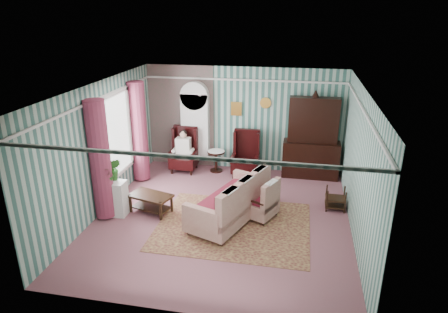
% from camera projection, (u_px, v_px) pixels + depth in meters
% --- Properties ---
extents(floor, '(6.00, 6.00, 0.00)m').
position_uv_depth(floor, '(222.00, 218.00, 8.86)').
color(floor, '#854D55').
rests_on(floor, ground).
extents(room_shell, '(5.53, 6.02, 2.91)m').
position_uv_depth(room_shell, '(195.00, 127.00, 8.42)').
color(room_shell, '#38665C').
rests_on(room_shell, ground).
extents(bookcase, '(0.80, 0.28, 2.24)m').
position_uv_depth(bookcase, '(195.00, 130.00, 11.32)').
color(bookcase, white).
rests_on(bookcase, floor).
extents(dresser_hutch, '(1.50, 0.56, 2.36)m').
position_uv_depth(dresser_hutch, '(312.00, 136.00, 10.60)').
color(dresser_hutch, black).
rests_on(dresser_hutch, floor).
extents(wingback_left, '(0.76, 0.80, 1.25)m').
position_uv_depth(wingback_left, '(184.00, 150.00, 11.18)').
color(wingback_left, black).
rests_on(wingback_left, floor).
extents(wingback_right, '(0.76, 0.80, 1.25)m').
position_uv_depth(wingback_right, '(245.00, 154.00, 10.86)').
color(wingback_right, black).
rests_on(wingback_right, floor).
extents(seated_woman, '(0.44, 0.40, 1.18)m').
position_uv_depth(seated_woman, '(184.00, 151.00, 11.19)').
color(seated_woman, beige).
rests_on(seated_woman, floor).
extents(round_side_table, '(0.50, 0.50, 0.60)m').
position_uv_depth(round_side_table, '(216.00, 161.00, 11.27)').
color(round_side_table, black).
rests_on(round_side_table, floor).
extents(nest_table, '(0.45, 0.38, 0.54)m').
position_uv_depth(nest_table, '(336.00, 198.00, 9.15)').
color(nest_table, black).
rests_on(nest_table, floor).
extents(plant_stand, '(0.55, 0.35, 0.80)m').
position_uv_depth(plant_stand, '(114.00, 198.00, 8.87)').
color(plant_stand, white).
rests_on(plant_stand, floor).
extents(rug, '(3.20, 2.60, 0.01)m').
position_uv_depth(rug, '(233.00, 226.00, 8.53)').
color(rug, '#441816').
rests_on(rug, floor).
extents(sofa, '(1.61, 2.35, 1.05)m').
position_uv_depth(sofa, '(229.00, 198.00, 8.60)').
color(sofa, '#BEB493').
rests_on(sofa, floor).
extents(floral_armchair, '(1.11, 1.05, 0.87)m').
position_uv_depth(floral_armchair, '(259.00, 199.00, 8.75)').
color(floral_armchair, '#C1B796').
rests_on(floral_armchair, floor).
extents(coffee_table, '(1.05, 0.77, 0.43)m').
position_uv_depth(coffee_table, '(151.00, 203.00, 9.04)').
color(coffee_table, black).
rests_on(coffee_table, floor).
extents(potted_plant_a, '(0.48, 0.45, 0.43)m').
position_uv_depth(potted_plant_a, '(108.00, 175.00, 8.53)').
color(potted_plant_a, '#1D561A').
rests_on(potted_plant_a, plant_stand).
extents(potted_plant_b, '(0.30, 0.26, 0.51)m').
position_uv_depth(potted_plant_b, '(114.00, 169.00, 8.74)').
color(potted_plant_b, '#1F4D18').
rests_on(potted_plant_b, plant_stand).
extents(potted_plant_c, '(0.25, 0.25, 0.37)m').
position_uv_depth(potted_plant_c, '(113.00, 172.00, 8.78)').
color(potted_plant_c, '#184E19').
rests_on(potted_plant_c, plant_stand).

